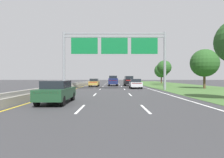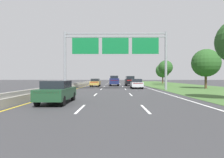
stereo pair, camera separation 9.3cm
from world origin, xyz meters
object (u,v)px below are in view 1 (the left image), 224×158
object	(u,v)px
car_silver_right_lane_sedan	(136,83)
car_darkgreen_left_lane_sedan	(58,91)
pickup_truck_navy	(114,81)
overhead_sign_gantry	(115,48)
car_black_right_lane_suv	(129,81)
car_gold_left_lane_sedan	(95,82)
roadside_tree_distant	(162,71)
roadside_tree_mid	(205,63)
roadside_tree_far	(165,68)

from	to	relation	value
car_silver_right_lane_sedan	car_darkgreen_left_lane_sedan	bearing A→B (deg)	157.93
pickup_truck_navy	car_silver_right_lane_sedan	distance (m)	10.61
overhead_sign_gantry	car_darkgreen_left_lane_sedan	xyz separation A→B (m)	(-4.23, -14.00, -5.20)
car_darkgreen_left_lane_sedan	car_black_right_lane_suv	world-z (taller)	car_black_right_lane_suv
overhead_sign_gantry	pickup_truck_navy	size ratio (longest dim) A/B	2.79
overhead_sign_gantry	car_gold_left_lane_sedan	xyz separation A→B (m)	(-3.93, 10.48, -5.20)
car_silver_right_lane_sedan	roadside_tree_distant	xyz separation A→B (m)	(10.87, 24.86, 3.06)
overhead_sign_gantry	roadside_tree_mid	bearing A→B (deg)	12.04
roadside_tree_far	car_gold_left_lane_sedan	bearing A→B (deg)	-161.41
car_silver_right_lane_sedan	roadside_tree_far	size ratio (longest dim) A/B	0.78
pickup_truck_navy	car_black_right_lane_suv	distance (m)	3.41
car_black_right_lane_suv	car_darkgreen_left_lane_sedan	bearing A→B (deg)	163.89
pickup_truck_navy	roadside_tree_far	xyz separation A→B (m)	(11.77, 2.07, 3.01)
roadside_tree_mid	roadside_tree_distant	world-z (taller)	roadside_tree_mid
overhead_sign_gantry	pickup_truck_navy	bearing A→B (deg)	90.49
roadside_tree_far	car_darkgreen_left_lane_sedan	bearing A→B (deg)	-118.11
pickup_truck_navy	roadside_tree_mid	xyz separation A→B (m)	(14.75, -10.53, 3.07)
car_black_right_lane_suv	roadside_tree_far	size ratio (longest dim) A/B	0.82
car_darkgreen_left_lane_sedan	roadside_tree_distant	world-z (taller)	roadside_tree_distant
pickup_truck_navy	car_black_right_lane_suv	world-z (taller)	pickup_truck_navy
car_gold_left_lane_sedan	roadside_tree_far	bearing A→B (deg)	-70.72
car_silver_right_lane_sedan	roadside_tree_mid	size ratio (longest dim) A/B	0.70
pickup_truck_navy	roadside_tree_far	bearing A→B (deg)	-80.20
roadside_tree_far	car_black_right_lane_suv	bearing A→B (deg)	-165.38
car_darkgreen_left_lane_sedan	car_black_right_lane_suv	bearing A→B (deg)	-15.48
car_gold_left_lane_sedan	car_darkgreen_left_lane_sedan	xyz separation A→B (m)	(-0.30, -24.48, 0.00)
car_darkgreen_left_lane_sedan	roadside_tree_distant	distance (m)	46.55
roadside_tree_far	roadside_tree_mid	bearing A→B (deg)	-76.67
car_darkgreen_left_lane_sedan	car_silver_right_lane_sedan	bearing A→B (deg)	-23.89
car_silver_right_lane_sedan	car_black_right_lane_suv	xyz separation A→B (m)	(-0.24, 9.85, 0.28)
overhead_sign_gantry	car_gold_left_lane_sedan	distance (m)	12.34
overhead_sign_gantry	car_gold_left_lane_sedan	bearing A→B (deg)	110.57
pickup_truck_navy	roadside_tree_far	distance (m)	12.32
car_silver_right_lane_sedan	car_gold_left_lane_sedan	bearing A→B (deg)	49.33
overhead_sign_gantry	roadside_tree_mid	world-z (taller)	overhead_sign_gantry
roadside_tree_far	pickup_truck_navy	bearing A→B (deg)	-170.03
car_darkgreen_left_lane_sedan	car_black_right_lane_suv	size ratio (longest dim) A/B	0.93
car_silver_right_lane_sedan	car_darkgreen_left_lane_sedan	distance (m)	19.32
roadside_tree_distant	roadside_tree_mid	bearing A→B (deg)	-89.47
car_black_right_lane_suv	roadside_tree_far	bearing A→B (deg)	-76.23
car_gold_left_lane_sedan	roadside_tree_far	world-z (taller)	roadside_tree_far
overhead_sign_gantry	car_darkgreen_left_lane_sedan	distance (m)	15.53
pickup_truck_navy	car_black_right_lane_suv	size ratio (longest dim) A/B	1.14
overhead_sign_gantry	car_black_right_lane_suv	size ratio (longest dim) A/B	3.19
roadside_tree_distant	car_black_right_lane_suv	bearing A→B (deg)	-126.50
overhead_sign_gantry	roadside_tree_mid	size ratio (longest dim) A/B	2.36
roadside_tree_mid	car_darkgreen_left_lane_sedan	bearing A→B (deg)	-137.76
car_darkgreen_left_lane_sedan	roadside_tree_mid	xyz separation A→B (m)	(18.86, 17.13, 3.33)
pickup_truck_navy	car_gold_left_lane_sedan	size ratio (longest dim) A/B	1.22
car_black_right_lane_suv	roadside_tree_far	world-z (taller)	roadside_tree_far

